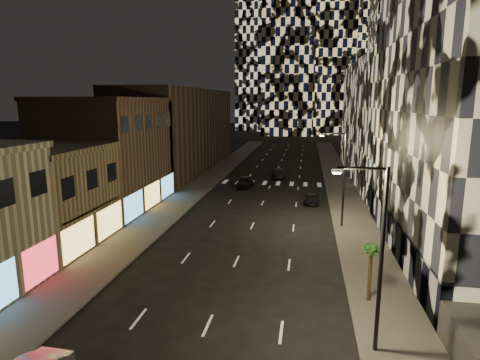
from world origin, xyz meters
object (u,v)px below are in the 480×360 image
(car_dark_midlane, at_px, (245,182))
(car_dark_oncoming, at_px, (278,173))
(streetlight_near, at_px, (377,248))
(car_dark_rightlane, at_px, (311,199))
(streetlight_far, at_px, (342,173))
(palm_tree, at_px, (371,254))

(car_dark_midlane, height_order, car_dark_oncoming, car_dark_midlane)
(streetlight_near, distance_m, car_dark_rightlane, 29.22)
(car_dark_midlane, bearing_deg, streetlight_far, -48.29)
(streetlight_near, distance_m, palm_tree, 5.61)
(streetlight_near, xyz_separation_m, palm_tree, (0.65, 5.09, -2.27))
(car_dark_midlane, xyz_separation_m, palm_tree, (12.50, -31.36, 2.30))
(car_dark_midlane, height_order, palm_tree, palm_tree)
(streetlight_near, distance_m, streetlight_far, 20.00)
(car_dark_midlane, height_order, car_dark_rightlane, car_dark_midlane)
(streetlight_near, height_order, car_dark_midlane, streetlight_near)
(streetlight_far, height_order, car_dark_rightlane, streetlight_far)
(streetlight_far, relative_size, car_dark_oncoming, 1.72)
(streetlight_near, bearing_deg, palm_tree, 82.78)
(car_dark_oncoming, distance_m, car_dark_rightlane, 16.50)
(streetlight_far, xyz_separation_m, car_dark_rightlane, (-2.58, 8.70, -4.82))
(car_dark_oncoming, height_order, car_dark_rightlane, car_dark_oncoming)
(car_dark_midlane, xyz_separation_m, car_dark_oncoming, (4.22, 7.95, -0.02))
(car_dark_midlane, relative_size, car_dark_rightlane, 1.20)
(car_dark_midlane, bearing_deg, palm_tree, -62.34)
(palm_tree, bearing_deg, streetlight_far, 92.48)
(car_dark_oncoming, xyz_separation_m, car_dark_rightlane, (5.06, -15.70, -0.23))
(streetlight_far, distance_m, car_dark_rightlane, 10.28)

